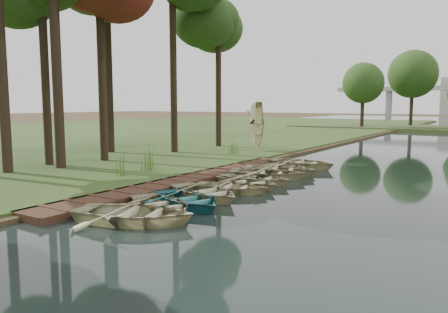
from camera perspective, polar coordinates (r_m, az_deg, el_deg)
The scene contains 19 objects.
ground at distance 18.71m, azimuth -0.54°, elevation -4.06°, with size 300.00×300.00×0.00m, color #3D2F1D.
boardwalk at distance 19.61m, azimuth -4.44°, elevation -3.13°, with size 1.60×16.00×0.30m, color #352014.
rowboat_0 at distance 13.21m, azimuth -11.65°, elevation -6.93°, with size 2.62×3.66×0.76m, color #BCB588.
rowboat_1 at distance 14.46m, azimuth -8.22°, elevation -5.88°, with size 2.23×3.12×0.65m, color #BCB588.
rowboat_2 at distance 15.02m, azimuth -4.76°, elevation -5.31°, with size 2.32×3.25×0.67m, color #2A7075.
rowboat_3 at distance 16.19m, azimuth -2.52°, elevation -4.36°, with size 2.39×3.35×0.69m, color #BCB588.
rowboat_4 at distance 17.25m, azimuth 0.92°, elevation -3.77°, with size 2.16×3.02×0.63m, color #BCB588.
rowboat_5 at distance 18.47m, azimuth 3.06°, elevation -3.02°, with size 2.27×3.18×0.66m, color #BCB588.
rowboat_6 at distance 19.23m, azimuth 4.06°, elevation -2.61°, with size 2.33×3.26×0.67m, color #BCB588.
rowboat_7 at distance 20.41m, azimuth 5.63°, elevation -1.96°, with size 2.59×3.63×0.75m, color #BCB588.
rowboat_8 at distance 21.61m, azimuth 7.09°, elevation -1.49°, with size 2.59×3.63×0.75m, color #BCB588.
rowboat_9 at distance 22.69m, azimuth 8.63°, elevation -1.26°, with size 2.19×3.07×0.64m, color #BCB588.
rowboat_10 at distance 24.18m, azimuth 10.09°, elevation -0.64°, with size 2.64×3.69×0.76m, color #BCB588.
stored_rowboat at distance 30.81m, azimuth 4.40°, elevation 1.46°, with size 2.42×3.39×0.70m, color #BCB588.
tree_6 at distance 34.30m, azimuth -0.75°, elevation 17.32°, with size 4.40×4.40×11.45m.
reeds_0 at distance 20.38m, azimuth -13.45°, elevation -1.04°, with size 0.60×0.60×1.02m, color #3F661E.
reeds_1 at distance 21.52m, azimuth -10.21°, elevation -0.68°, with size 0.60×0.60×0.92m, color #3F661E.
reeds_2 at distance 22.44m, azimuth -9.76°, elevation -0.07°, with size 0.60×0.60×1.15m, color #3F661E.
reeds_3 at distance 28.63m, azimuth 1.20°, elevation 1.31°, with size 0.60×0.60×0.95m, color #3F661E.
Camera 1 is at (10.20, -15.28, 3.55)m, focal length 35.00 mm.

